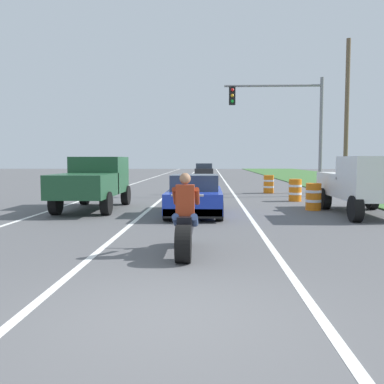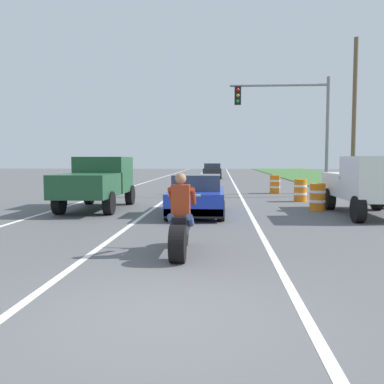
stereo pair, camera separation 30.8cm
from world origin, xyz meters
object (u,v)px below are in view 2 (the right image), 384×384
at_px(traffic_light_mast_near, 296,117).
at_px(construction_barrel_mid, 300,190).
at_px(pickup_truck_right_shoulder_white, 369,183).
at_px(pickup_truck_left_lane_dark_green, 97,180).
at_px(sports_car_blue, 197,196).
at_px(construction_barrel_far, 275,184).
at_px(motorcycle_with_rider, 181,225).
at_px(construction_barrel_nearest, 317,197).
at_px(distant_car_far_ahead, 212,171).

bearing_deg(traffic_light_mast_near, construction_barrel_mid, -94.83).
distance_m(pickup_truck_right_shoulder_white, traffic_light_mast_near, 8.00).
distance_m(pickup_truck_left_lane_dark_green, pickup_truck_right_shoulder_white, 9.68).
distance_m(sports_car_blue, pickup_truck_left_lane_dark_green, 4.09).
bearing_deg(construction_barrel_mid, construction_barrel_far, 96.76).
distance_m(pickup_truck_right_shoulder_white, construction_barrel_mid, 4.90).
xyz_separation_m(motorcycle_with_rider, traffic_light_mast_near, (4.56, 13.74, 3.43)).
relative_size(construction_barrel_nearest, distant_car_far_ahead, 0.25).
bearing_deg(distant_car_far_ahead, pickup_truck_right_shoulder_white, -78.09).
bearing_deg(pickup_truck_right_shoulder_white, construction_barrel_nearest, 137.65).
distance_m(construction_barrel_far, distant_car_far_ahead, 18.52).
bearing_deg(distant_car_far_ahead, motorcycle_with_rider, -89.91).
bearing_deg(distant_car_far_ahead, traffic_light_mast_near, -77.05).
bearing_deg(construction_barrel_far, distant_car_far_ahead, 101.94).
distance_m(motorcycle_with_rider, construction_barrel_mid, 11.86).
bearing_deg(construction_barrel_nearest, construction_barrel_mid, 89.98).
distance_m(pickup_truck_right_shoulder_white, construction_barrel_far, 9.50).
height_order(sports_car_blue, pickup_truck_right_shoulder_white, pickup_truck_right_shoulder_white).
relative_size(sports_car_blue, traffic_light_mast_near, 0.72).
bearing_deg(motorcycle_with_rider, traffic_light_mast_near, 71.65).
distance_m(pickup_truck_left_lane_dark_green, construction_barrel_nearest, 8.23).
relative_size(traffic_light_mast_near, distant_car_far_ahead, 1.50).
relative_size(pickup_truck_left_lane_dark_green, distant_car_far_ahead, 1.20).
distance_m(sports_car_blue, construction_barrel_mid, 6.48).
bearing_deg(sports_car_blue, pickup_truck_right_shoulder_white, 1.37).
bearing_deg(pickup_truck_left_lane_dark_green, construction_barrel_nearest, 0.78).
bearing_deg(traffic_light_mast_near, construction_barrel_far, 112.01).
bearing_deg(construction_barrel_mid, pickup_truck_left_lane_dark_green, -156.96).
height_order(pickup_truck_right_shoulder_white, traffic_light_mast_near, traffic_light_mast_near).
xyz_separation_m(motorcycle_with_rider, distant_car_far_ahead, (-0.05, 33.78, 0.18)).
bearing_deg(construction_barrel_far, motorcycle_with_rider, -103.57).
bearing_deg(pickup_truck_right_shoulder_white, construction_barrel_mid, 106.72).
bearing_deg(construction_barrel_far, sports_car_blue, -112.00).
bearing_deg(construction_barrel_mid, motorcycle_with_rider, -111.42).
height_order(traffic_light_mast_near, construction_barrel_nearest, traffic_light_mast_near).
distance_m(construction_barrel_mid, distant_car_far_ahead, 23.17).
xyz_separation_m(pickup_truck_left_lane_dark_green, traffic_light_mast_near, (8.44, 6.20, 2.92)).
xyz_separation_m(motorcycle_with_rider, construction_barrel_nearest, (4.33, 7.66, -0.09)).
relative_size(pickup_truck_left_lane_dark_green, traffic_light_mast_near, 0.80).
bearing_deg(construction_barrel_mid, construction_barrel_nearest, -90.02).
bearing_deg(construction_barrel_nearest, pickup_truck_left_lane_dark_green, -179.22).
bearing_deg(pickup_truck_left_lane_dark_green, construction_barrel_far, 46.67).
bearing_deg(distant_car_far_ahead, sports_car_blue, -89.94).
height_order(sports_car_blue, traffic_light_mast_near, traffic_light_mast_near).
bearing_deg(distant_car_far_ahead, construction_barrel_nearest, -80.48).
bearing_deg(pickup_truck_right_shoulder_white, motorcycle_with_rider, -131.91).
height_order(motorcycle_with_rider, sports_car_blue, motorcycle_with_rider).
distance_m(pickup_truck_left_lane_dark_green, construction_barrel_mid, 8.94).
bearing_deg(construction_barrel_mid, pickup_truck_right_shoulder_white, -73.28).
height_order(pickup_truck_right_shoulder_white, distant_car_far_ahead, pickup_truck_right_shoulder_white).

